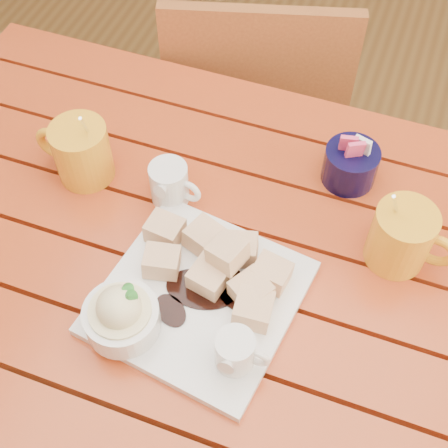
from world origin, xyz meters
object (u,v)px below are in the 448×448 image
at_px(table, 207,282).
at_px(coffee_mug_left, 80,151).
at_px(coffee_mug_right, 403,237).
at_px(chair_far, 256,114).
at_px(dessert_plate, 185,297).

distance_m(table, coffee_mug_left, 0.31).
height_order(coffee_mug_right, chair_far, coffee_mug_right).
height_order(table, chair_far, chair_far).
height_order(table, coffee_mug_left, coffee_mug_left).
relative_size(table, coffee_mug_right, 7.54).
xyz_separation_m(dessert_plate, coffee_mug_right, (0.28, 0.20, 0.02)).
distance_m(dessert_plate, chair_far, 0.76).
distance_m(table, chair_far, 0.61).
height_order(dessert_plate, coffee_mug_left, coffee_mug_left).
xyz_separation_m(dessert_plate, chair_far, (-0.11, 0.69, -0.30)).
bearing_deg(chair_far, coffee_mug_left, 56.82).
relative_size(dessert_plate, coffee_mug_left, 1.95).
relative_size(coffee_mug_left, coffee_mug_right, 1.01).
relative_size(dessert_plate, coffee_mug_right, 1.96).
distance_m(dessert_plate, coffee_mug_right, 0.34).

